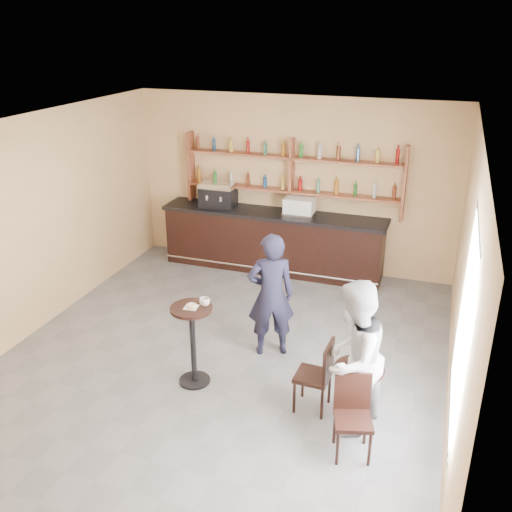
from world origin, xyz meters
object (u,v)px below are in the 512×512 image
(chair_west, at_px, (313,375))
(man_main, at_px, (271,295))
(bar_counter, at_px, (273,241))
(cafe_table, at_px, (357,394))
(espresso_machine, at_px, (218,195))
(pastry_case, at_px, (300,206))
(chair_south, at_px, (353,419))
(patron_second, at_px, (353,358))
(pedestal_table, at_px, (193,345))

(chair_west, bearing_deg, man_main, -137.85)
(bar_counter, bearing_deg, cafe_table, -60.00)
(espresso_machine, distance_m, pastry_case, 1.58)
(man_main, relative_size, chair_south, 1.96)
(bar_counter, xyz_separation_m, patron_second, (2.20, -4.07, 0.36))
(pedestal_table, distance_m, cafe_table, 2.14)
(espresso_machine, xyz_separation_m, chair_west, (2.80, -3.87, -0.90))
(man_main, height_order, chair_west, man_main)
(cafe_table, xyz_separation_m, chair_south, (0.05, -0.60, 0.10))
(man_main, relative_size, cafe_table, 2.49)
(pedestal_table, relative_size, patron_second, 0.59)
(bar_counter, height_order, patron_second, patron_second)
(pastry_case, relative_size, chair_west, 0.58)
(patron_second, bearing_deg, bar_counter, -134.47)
(man_main, height_order, chair_south, man_main)
(pastry_case, bearing_deg, man_main, -78.04)
(pastry_case, bearing_deg, chair_south, -63.22)
(man_main, relative_size, chair_west, 1.93)
(chair_west, xyz_separation_m, chair_south, (0.60, -0.65, -0.01))
(pedestal_table, relative_size, man_main, 0.61)
(espresso_machine, bearing_deg, bar_counter, -2.62)
(espresso_machine, relative_size, chair_west, 0.70)
(pastry_case, bearing_deg, chair_west, -67.67)
(cafe_table, bearing_deg, chair_south, -85.24)
(espresso_machine, relative_size, pastry_case, 1.19)
(pastry_case, relative_size, patron_second, 0.29)
(espresso_machine, xyz_separation_m, man_main, (1.93, -2.81, -0.46))
(bar_counter, distance_m, espresso_machine, 1.35)
(pastry_case, bearing_deg, patron_second, -62.42)
(bar_counter, height_order, man_main, man_main)
(cafe_table, relative_size, chair_west, 0.78)
(espresso_machine, bearing_deg, chair_west, -56.77)
(pedestal_table, distance_m, chair_south, 2.29)
(chair_west, distance_m, chair_south, 0.88)
(pedestal_table, xyz_separation_m, chair_west, (1.58, -0.03, -0.08))
(espresso_machine, bearing_deg, chair_south, -55.70)
(bar_counter, relative_size, pastry_case, 7.67)
(chair_south, bearing_deg, bar_counter, 100.41)
(pastry_case, height_order, pedestal_table, pastry_case)
(pastry_case, distance_m, chair_west, 4.14)
(bar_counter, height_order, pastry_case, pastry_case)
(bar_counter, relative_size, cafe_table, 5.78)
(espresso_machine, height_order, chair_west, espresso_machine)
(pastry_case, bearing_deg, espresso_machine, -175.09)
(pedestal_table, height_order, cafe_table, pedestal_table)
(bar_counter, bearing_deg, patron_second, -61.61)
(cafe_table, relative_size, chair_south, 0.79)
(cafe_table, bearing_deg, man_main, 142.01)
(chair_south, bearing_deg, patron_second, 87.54)
(chair_south, bearing_deg, man_main, 113.98)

